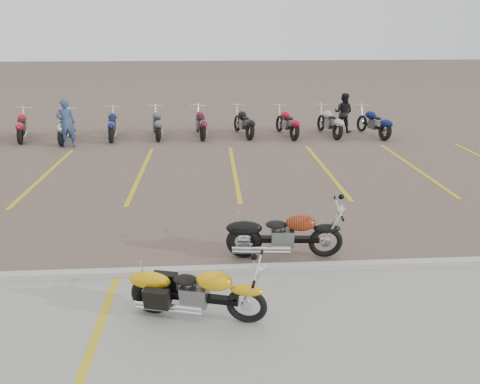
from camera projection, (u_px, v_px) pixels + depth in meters
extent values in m
plane|color=brown|center=(244.00, 226.00, 9.94)|extent=(100.00, 100.00, 0.00)
cube|color=#9E9B93|center=(271.00, 373.00, 5.71)|extent=(60.00, 5.00, 0.01)
cube|color=#ADAAA3|center=(253.00, 269.00, 8.04)|extent=(60.00, 0.18, 0.12)
cube|color=gold|center=(80.00, 382.00, 5.56)|extent=(0.12, 5.00, 0.00)
torus|color=black|center=(247.00, 305.00, 6.59)|extent=(0.59, 0.25, 0.59)
torus|color=black|center=(153.00, 295.00, 6.84)|extent=(0.64, 0.31, 0.62)
cube|color=black|center=(199.00, 297.00, 6.70)|extent=(1.17, 0.40, 0.09)
cube|color=slate|center=(196.00, 293.00, 6.69)|extent=(0.44, 0.36, 0.31)
ellipsoid|color=#DEA20B|center=(216.00, 278.00, 6.54)|extent=(0.58, 0.41, 0.27)
ellipsoid|color=black|center=(187.00, 278.00, 6.63)|extent=(0.40, 0.32, 0.11)
torus|color=black|center=(325.00, 242.00, 8.47)|extent=(0.62, 0.15, 0.62)
torus|color=black|center=(244.00, 242.00, 8.49)|extent=(0.67, 0.21, 0.66)
cube|color=black|center=(285.00, 239.00, 8.46)|extent=(1.24, 0.21, 0.09)
cube|color=slate|center=(282.00, 236.00, 8.44)|extent=(0.42, 0.31, 0.32)
ellipsoid|color=black|center=(300.00, 222.00, 8.34)|extent=(0.57, 0.34, 0.28)
ellipsoid|color=black|center=(276.00, 224.00, 8.36)|extent=(0.39, 0.27, 0.11)
imported|color=navy|center=(66.00, 123.00, 16.12)|extent=(0.71, 0.59, 1.67)
imported|color=black|center=(343.00, 113.00, 18.47)|extent=(0.94, 0.88, 1.53)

